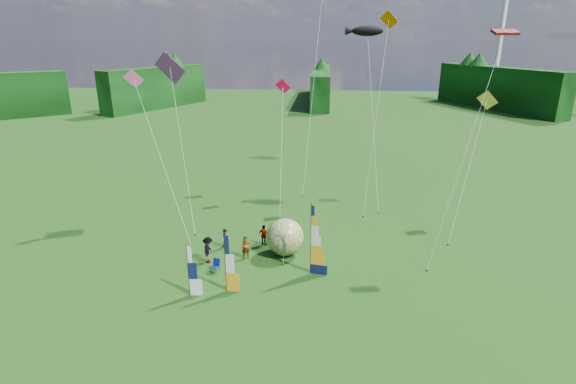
# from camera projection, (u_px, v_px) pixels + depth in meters

# --- Properties ---
(ground) EXTENTS (220.00, 220.00, 0.00)m
(ground) POSITION_uv_depth(u_px,v_px,m) (299.00, 303.00, 26.27)
(ground) COLOR #245514
(ground) RESTS_ON ground
(treeline_ring) EXTENTS (210.00, 210.00, 8.00)m
(treeline_ring) POSITION_uv_depth(u_px,v_px,m) (300.00, 241.00, 24.95)
(treeline_ring) COLOR #135516
(treeline_ring) RESTS_ON ground
(turbine_right) EXTENTS (8.00, 1.20, 30.00)m
(turbine_right) POSITION_uv_depth(u_px,v_px,m) (501.00, 35.00, 113.77)
(turbine_right) COLOR silver
(turbine_right) RESTS_ON ground
(feather_banner_main) EXTENTS (1.29, 0.34, 4.78)m
(feather_banner_main) POSITION_uv_depth(u_px,v_px,m) (311.00, 240.00, 28.84)
(feather_banner_main) COLOR #0D153D
(feather_banner_main) RESTS_ON ground
(side_banner_left) EXTENTS (1.05, 0.19, 3.77)m
(side_banner_left) POSITION_uv_depth(u_px,v_px,m) (225.00, 264.00, 26.94)
(side_banner_left) COLOR orange
(side_banner_left) RESTS_ON ground
(side_banner_far) EXTENTS (0.98, 0.15, 3.31)m
(side_banner_far) POSITION_uv_depth(u_px,v_px,m) (188.00, 271.00, 26.55)
(side_banner_far) COLOR white
(side_banner_far) RESTS_ON ground
(bol_inflatable) EXTENTS (2.94, 2.94, 2.66)m
(bol_inflatable) POSITION_uv_depth(u_px,v_px,m) (285.00, 237.00, 31.79)
(bol_inflatable) COLOR navy
(bol_inflatable) RESTS_ON ground
(spectator_a) EXTENTS (0.69, 0.53, 1.67)m
(spectator_a) POSITION_uv_depth(u_px,v_px,m) (246.00, 248.00, 31.32)
(spectator_a) COLOR #66594C
(spectator_a) RESTS_ON ground
(spectator_b) EXTENTS (0.80, 0.52, 1.52)m
(spectator_b) POSITION_uv_depth(u_px,v_px,m) (225.00, 239.00, 32.87)
(spectator_b) COLOR #66594C
(spectator_b) RESTS_ON ground
(spectator_c) EXTENTS (0.50, 1.23, 1.88)m
(spectator_c) POSITION_uv_depth(u_px,v_px,m) (208.00, 250.00, 30.75)
(spectator_c) COLOR #66594C
(spectator_c) RESTS_ON ground
(spectator_d) EXTENTS (1.02, 0.69, 1.61)m
(spectator_d) POSITION_uv_depth(u_px,v_px,m) (264.00, 235.00, 33.33)
(spectator_d) COLOR #66594C
(spectator_d) RESTS_ON ground
(camp_chair) EXTENTS (0.67, 0.67, 0.93)m
(camp_chair) POSITION_uv_depth(u_px,v_px,m) (215.00, 266.00, 29.59)
(camp_chair) COLOR #071456
(camp_chair) RESTS_ON ground
(kite_whale) EXTENTS (7.87, 14.17, 16.97)m
(kite_whale) POSITION_uv_depth(u_px,v_px,m) (373.00, 108.00, 41.75)
(kite_whale) COLOR black
(kite_whale) RESTS_ON ground
(kite_rainbow_delta) EXTENTS (9.14, 11.64, 14.58)m
(kite_rainbow_delta) POSITION_uv_depth(u_px,v_px,m) (181.00, 136.00, 35.82)
(kite_rainbow_delta) COLOR #DC0000
(kite_rainbow_delta) RESTS_ON ground
(kite_parafoil) EXTENTS (8.27, 8.97, 16.76)m
(kite_parafoil) POSITION_uv_depth(u_px,v_px,m) (468.00, 139.00, 29.52)
(kite_parafoil) COLOR #B60E08
(kite_parafoil) RESTS_ON ground
(small_kite_red) EXTENTS (3.68, 11.12, 11.53)m
(small_kite_red) POSITION_uv_depth(u_px,v_px,m) (281.00, 144.00, 39.77)
(small_kite_red) COLOR #EC0632
(small_kite_red) RESTS_ON ground
(small_kite_orange) EXTENTS (7.06, 11.21, 17.58)m
(small_kite_orange) POSITION_uv_depth(u_px,v_px,m) (377.00, 108.00, 39.48)
(small_kite_orange) COLOR #E76300
(small_kite_orange) RESTS_ON ground
(small_kite_yellow) EXTENTS (8.57, 11.26, 11.17)m
(small_kite_yellow) POSITION_uv_depth(u_px,v_px,m) (470.00, 161.00, 35.07)
(small_kite_yellow) COLOR yellow
(small_kite_yellow) RESTS_ON ground
(small_kite_pink) EXTENTS (10.96, 11.16, 12.90)m
(small_kite_pink) POSITION_uv_depth(u_px,v_px,m) (161.00, 152.00, 34.27)
(small_kite_pink) COLOR #DB5089
(small_kite_pink) RESTS_ON ground
(small_kite_green) EXTENTS (5.36, 12.96, 21.42)m
(small_kite_green) POSITION_uv_depth(u_px,v_px,m) (314.00, 79.00, 44.75)
(small_kite_green) COLOR green
(small_kite_green) RESTS_ON ground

